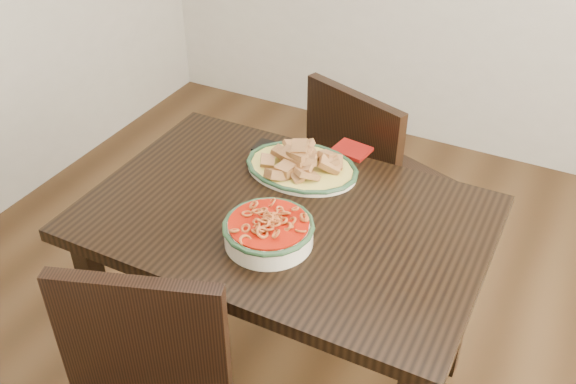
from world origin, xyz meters
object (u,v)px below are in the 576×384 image
at_px(fish_plate, 302,159).
at_px(noodle_bowl, 269,229).
at_px(dining_table, 285,240).
at_px(chair_far, 368,177).
at_px(smartphone, 276,150).

xyz_separation_m(fish_plate, noodle_bowl, (0.07, -0.35, -0.00)).
distance_m(dining_table, noodle_bowl, 0.20).
xyz_separation_m(dining_table, fish_plate, (-0.05, 0.22, 0.15)).
distance_m(chair_far, fish_plate, 0.52).
height_order(noodle_bowl, smartphone, noodle_bowl).
height_order(dining_table, fish_plate, fish_plate).
height_order(chair_far, smartphone, chair_far).
xyz_separation_m(noodle_bowl, smartphone, (-0.20, 0.42, -0.04)).
relative_size(dining_table, fish_plate, 3.20).
bearing_deg(chair_far, smartphone, 78.62).
xyz_separation_m(dining_table, noodle_bowl, (0.02, -0.14, 0.15)).
bearing_deg(fish_plate, noodle_bowl, -78.14).
relative_size(dining_table, chair_far, 1.29).
bearing_deg(chair_far, noodle_bowl, 109.28).
relative_size(chair_far, smartphone, 6.07).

